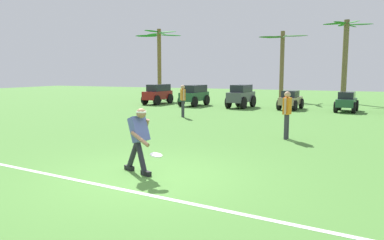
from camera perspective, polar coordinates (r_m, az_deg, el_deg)
ground_plane at (r=7.96m, az=-6.56°, el=-8.65°), size 80.00×80.00×0.00m
field_line_paint at (r=7.20m, az=-10.34°, el=-10.42°), size 18.60×2.39×0.01m
frisbee_thrower at (r=8.09m, az=-8.09°, el=-2.59°), size 0.97×0.72×1.43m
frisbee_in_flight at (r=7.36m, az=-5.48°, el=-5.34°), size 0.28×0.28×0.07m
teammate_near_sideline at (r=18.13m, az=-1.41°, el=3.40°), size 0.36×0.44×1.56m
teammate_midfield at (r=12.53m, az=14.28°, el=1.41°), size 0.24×0.50×1.56m
parked_car_slot_a at (r=25.81m, az=-5.22°, el=4.06°), size 1.32×2.47×1.34m
parked_car_slot_b at (r=24.39m, az=0.39°, el=3.90°), size 1.36×2.48×1.34m
parked_car_slot_c at (r=23.27m, az=7.49°, el=3.72°), size 1.40×2.44×1.40m
parked_car_slot_d at (r=22.73m, az=14.78°, el=3.01°), size 1.29×2.28×1.10m
parked_car_slot_e at (r=22.38m, az=22.50°, el=2.63°), size 1.26×2.27×1.10m
palm_tree_far_left at (r=31.44m, az=-5.01°, el=9.77°), size 3.54×3.59×5.68m
palm_tree_left_of_centre at (r=30.00m, az=13.55°, el=9.04°), size 3.61×3.51×5.29m
palm_tree_right_of_centre at (r=28.67m, az=22.32°, el=9.21°), size 3.34×3.19×5.78m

